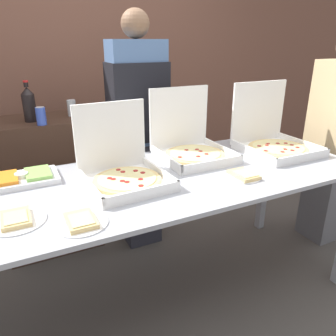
{
  "coord_description": "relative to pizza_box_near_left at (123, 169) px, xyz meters",
  "views": [
    {
      "loc": [
        -0.78,
        -1.57,
        1.62
      ],
      "look_at": [
        0.0,
        0.0,
        0.93
      ],
      "focal_mm": 35.0,
      "sensor_mm": 36.0,
      "label": 1
    }
  ],
  "objects": [
    {
      "name": "sideboard_podium",
      "position": [
        -0.32,
        0.98,
        -0.42
      ],
      "size": [
        0.72,
        0.5,
        1.07
      ],
      "color": "#382319",
      "rests_on": "ground_plane"
    },
    {
      "name": "person_server_vest",
      "position": [
        0.36,
        0.67,
        0.07
      ],
      "size": [
        0.42,
        0.24,
        1.82
      ],
      "rotation": [
        0.0,
        0.0,
        3.14
      ],
      "color": "#2D2D38",
      "rests_on": "ground_plane"
    },
    {
      "name": "ground_plane",
      "position": [
        0.26,
        -0.04,
        -0.96
      ],
      "size": [
        16.0,
        16.0,
        0.0
      ],
      "primitive_type": "plane",
      "color": "#514C47"
    },
    {
      "name": "paper_plate_front_right",
      "position": [
        0.64,
        -0.25,
        -0.06
      ],
      "size": [
        0.2,
        0.2,
        0.03
      ],
      "color": "white",
      "rests_on": "buffet_table"
    },
    {
      "name": "soda_bottle",
      "position": [
        -0.37,
        0.91,
        0.24
      ],
      "size": [
        0.09,
        0.09,
        0.29
      ],
      "color": "black",
      "rests_on": "sideboard_podium"
    },
    {
      "name": "pizza_box_far_right",
      "position": [
        0.55,
        0.21,
        0.0
      ],
      "size": [
        0.45,
        0.46,
        0.44
      ],
      "rotation": [
        0.0,
        0.0,
        -0.01
      ],
      "color": "white",
      "rests_on": "buffet_table"
    },
    {
      "name": "pizza_box_far_left",
      "position": [
        1.14,
        0.07,
        0.01
      ],
      "size": [
        0.47,
        0.49,
        0.46
      ],
      "rotation": [
        0.0,
        0.0,
        -0.01
      ],
      "color": "white",
      "rests_on": "buffet_table"
    },
    {
      "name": "buffet_table",
      "position": [
        0.26,
        -0.04,
        -0.17
      ],
      "size": [
        2.4,
        0.93,
        0.88
      ],
      "color": "#A8AAB2",
      "rests_on": "ground_plane"
    },
    {
      "name": "brick_wall_behind",
      "position": [
        0.26,
        1.66,
        0.44
      ],
      "size": [
        10.0,
        0.06,
        2.8
      ],
      "color": "brown",
      "rests_on": "ground_plane"
    },
    {
      "name": "soda_can_colored",
      "position": [
        -0.32,
        0.77,
        0.18
      ],
      "size": [
        0.07,
        0.07,
        0.12
      ],
      "color": "#334CB2",
      "rests_on": "sideboard_podium"
    },
    {
      "name": "soda_can_silver",
      "position": [
        -0.07,
        0.97,
        0.18
      ],
      "size": [
        0.07,
        0.07,
        0.12
      ],
      "color": "silver",
      "rests_on": "sideboard_podium"
    },
    {
      "name": "paper_plate_front_center",
      "position": [
        -0.56,
        -0.2,
        -0.06
      ],
      "size": [
        0.25,
        0.25,
        0.03
      ],
      "color": "white",
      "rests_on": "buffet_table"
    },
    {
      "name": "person_guest_cap",
      "position": [
        1.76,
        0.04,
        -0.08
      ],
      "size": [
        0.22,
        0.4,
        1.68
      ],
      "rotation": [
        0.0,
        0.0,
        1.57
      ],
      "color": "slate",
      "rests_on": "ground_plane"
    },
    {
      "name": "veggie_tray",
      "position": [
        -0.51,
        0.25,
        -0.05
      ],
      "size": [
        0.38,
        0.24,
        0.05
      ],
      "color": "white",
      "rests_on": "buffet_table"
    },
    {
      "name": "pizza_box_near_left",
      "position": [
        0.0,
        0.0,
        0.0
      ],
      "size": [
        0.44,
        0.46,
        0.42
      ],
      "rotation": [
        0.0,
        0.0,
        0.05
      ],
      "color": "white",
      "rests_on": "buffet_table"
    },
    {
      "name": "paper_plate_front_left",
      "position": [
        -0.31,
        -0.35,
        -0.06
      ],
      "size": [
        0.23,
        0.23,
        0.03
      ],
      "color": "white",
      "rests_on": "buffet_table"
    }
  ]
}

